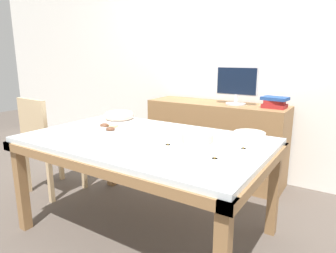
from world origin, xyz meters
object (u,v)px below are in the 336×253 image
object	(u,v)px
cake_golden_bundt	(119,116)
pastry_platter	(105,129)
tealight_centre	(168,145)
tealight_near_front	(243,149)
chair	(46,141)
cake_chocolate_round	(197,139)
tealight_near_cakes	(215,159)
plate_stack	(249,137)
book_stack	(275,102)
computer_monitor	(236,86)

from	to	relation	value
cake_golden_bundt	pastry_platter	xyz separation A→B (m)	(0.17, -0.35, -0.03)
pastry_platter	tealight_centre	size ratio (longest dim) A/B	8.49
tealight_near_front	chair	bearing A→B (deg)	-178.20
cake_chocolate_round	cake_golden_bundt	world-z (taller)	cake_golden_bundt
cake_chocolate_round	cake_golden_bundt	size ratio (longest dim) A/B	0.89
chair	tealight_near_cakes	distance (m)	1.85
plate_stack	tealight_centre	bearing A→B (deg)	-135.60
book_stack	tealight_centre	distance (m)	1.39
chair	pastry_platter	size ratio (longest dim) A/B	2.77
chair	computer_monitor	size ratio (longest dim) A/B	2.22
plate_stack	tealight_centre	distance (m)	0.56
chair	tealight_near_front	world-z (taller)	chair
book_stack	computer_monitor	bearing A→B (deg)	-179.79
pastry_platter	tealight_centre	xyz separation A→B (m)	(0.65, -0.10, -0.00)
plate_stack	tealight_near_cakes	size ratio (longest dim) A/B	5.25
cake_golden_bundt	tealight_near_cakes	distance (m)	1.30
tealight_centre	tealight_near_front	xyz separation A→B (m)	(0.43, 0.19, 0.00)
chair	cake_golden_bundt	size ratio (longest dim) A/B	3.03
tealight_centre	tealight_near_front	distance (m)	0.47
book_stack	tealight_near_front	distance (m)	1.17
computer_monitor	plate_stack	bearing A→B (deg)	-64.49
chair	pastry_platter	distance (m)	0.84
chair	book_stack	bearing A→B (deg)	34.12
tealight_near_cakes	tealight_near_front	size ratio (longest dim) A/B	1.00
computer_monitor	book_stack	size ratio (longest dim) A/B	1.72
book_stack	cake_chocolate_round	xyz separation A→B (m)	(-0.21, -1.16, -0.11)
chair	plate_stack	bearing A→B (deg)	8.14
computer_monitor	tealight_near_cakes	world-z (taller)	computer_monitor
tealight_centre	tealight_near_cakes	distance (m)	0.37
cake_golden_bundt	tealight_near_cakes	xyz separation A→B (m)	(1.18, -0.53, -0.03)
computer_monitor	cake_golden_bundt	world-z (taller)	computer_monitor
cake_chocolate_round	tealight_near_cakes	distance (m)	0.35
book_stack	tealight_near_cakes	world-z (taller)	book_stack
plate_stack	tealight_near_front	size ratio (longest dim) A/B	5.25
book_stack	tealight_near_front	world-z (taller)	book_stack
tealight_centre	tealight_near_cakes	world-z (taller)	same
tealight_centre	pastry_platter	bearing A→B (deg)	171.31
cake_chocolate_round	tealight_near_front	distance (m)	0.32
cake_golden_bundt	tealight_centre	size ratio (longest dim) A/B	7.77
book_stack	plate_stack	bearing A→B (deg)	-85.75
cake_golden_bundt	plate_stack	distance (m)	1.22
cake_chocolate_round	plate_stack	distance (m)	0.36
tealight_near_cakes	plate_stack	bearing A→B (deg)	85.22
pastry_platter	cake_chocolate_round	bearing A→B (deg)	5.59
cake_chocolate_round	cake_golden_bundt	bearing A→B (deg)	163.56
computer_monitor	tealight_near_cakes	bearing A→B (deg)	-73.85
cake_golden_bundt	pastry_platter	distance (m)	0.39
pastry_platter	computer_monitor	bearing A→B (deg)	63.95
cake_chocolate_round	chair	bearing A→B (deg)	-178.21
plate_stack	tealight_near_cakes	xyz separation A→B (m)	(-0.04, -0.47, -0.02)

